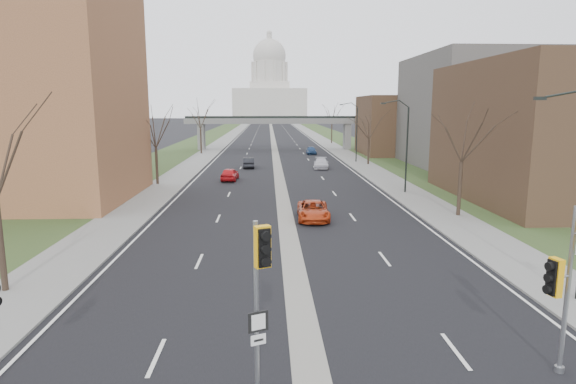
{
  "coord_description": "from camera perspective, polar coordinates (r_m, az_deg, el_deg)",
  "views": [
    {
      "loc": [
        -1.27,
        -12.79,
        8.14
      ],
      "look_at": [
        -0.32,
        10.16,
        4.07
      ],
      "focal_mm": 30.0,
      "sensor_mm": 36.0,
      "label": 1
    }
  ],
  "objects": [
    {
      "name": "road_surface",
      "position": [
        163.0,
        -1.93,
        7.18
      ],
      "size": [
        20.0,
        600.0,
        0.01
      ],
      "primitive_type": "cube",
      "color": "black",
      "rests_on": "ground"
    },
    {
      "name": "median_strip",
      "position": [
        163.0,
        -1.93,
        7.18
      ],
      "size": [
        1.2,
        600.0,
        0.02
      ],
      "primitive_type": "cube",
      "color": "gray",
      "rests_on": "ground"
    },
    {
      "name": "sidewalk_right",
      "position": [
        163.53,
        2.31,
        7.2
      ],
      "size": [
        4.0,
        600.0,
        0.12
      ],
      "primitive_type": "cube",
      "color": "gray",
      "rests_on": "ground"
    },
    {
      "name": "sidewalk_left",
      "position": [
        163.35,
        -6.18,
        7.15
      ],
      "size": [
        4.0,
        600.0,
        0.12
      ],
      "primitive_type": "cube",
      "color": "gray",
      "rests_on": "ground"
    },
    {
      "name": "grass_verge_right",
      "position": [
        164.13,
        4.41,
        7.19
      ],
      "size": [
        8.0,
        600.0,
        0.1
      ],
      "primitive_type": "cube",
      "color": "#2E4520",
      "rests_on": "ground"
    },
    {
      "name": "grass_verge_left",
      "position": [
        163.85,
        -8.29,
        7.11
      ],
      "size": [
        8.0,
        600.0,
        0.1
      ],
      "primitive_type": "cube",
      "color": "#2E4520",
      "rests_on": "ground"
    },
    {
      "name": "commercial_block_near",
      "position": [
        48.03,
        29.57,
        6.19
      ],
      "size": [
        16.0,
        20.0,
        12.0
      ],
      "primitive_type": "cube",
      "color": "#503A25",
      "rests_on": "ground"
    },
    {
      "name": "commercial_block_mid",
      "position": [
        71.1,
        22.22,
        8.79
      ],
      "size": [
        18.0,
        22.0,
        15.0
      ],
      "primitive_type": "cube",
      "color": "#5A5852",
      "rests_on": "ground"
    },
    {
      "name": "commercial_block_far",
      "position": [
        86.06,
        13.44,
        7.68
      ],
      "size": [
        14.0,
        14.0,
        10.0
      ],
      "primitive_type": "cube",
      "color": "#503A25",
      "rests_on": "ground"
    },
    {
      "name": "pedestrian_bridge",
      "position": [
        92.86,
        -1.6,
        8.01
      ],
      "size": [
        34.0,
        3.0,
        6.45
      ],
      "color": "slate",
      "rests_on": "ground"
    },
    {
      "name": "capitol",
      "position": [
        332.96,
        -2.2,
        11.84
      ],
      "size": [
        48.0,
        42.0,
        55.75
      ],
      "color": "silver",
      "rests_on": "ground"
    },
    {
      "name": "streetlight_near",
      "position": [
        22.47,
        30.87,
        5.6
      ],
      "size": [
        2.61,
        0.2,
        8.7
      ],
      "color": "black",
      "rests_on": "sidewalk_right"
    },
    {
      "name": "streetlight_mid",
      "position": [
        46.45,
        13.07,
        8.32
      ],
      "size": [
        2.61,
        0.2,
        8.7
      ],
      "color": "black",
      "rests_on": "sidewalk_right"
    },
    {
      "name": "streetlight_far",
      "position": [
        71.86,
        7.55,
        9.01
      ],
      "size": [
        2.61,
        0.2,
        8.7
      ],
      "color": "black",
      "rests_on": "sidewalk_right"
    },
    {
      "name": "tree_left_b",
      "position": [
        52.16,
        -15.5,
        7.58
      ],
      "size": [
        6.75,
        6.75,
        8.81
      ],
      "color": "#382B21",
      "rests_on": "sidewalk_left"
    },
    {
      "name": "tree_left_c",
      "position": [
        85.61,
        -10.38,
        9.15
      ],
      "size": [
        7.65,
        7.65,
        9.99
      ],
      "color": "#382B21",
      "rests_on": "sidewalk_left"
    },
    {
      "name": "tree_right_a",
      "position": [
        37.64,
        20.08,
        7.15
      ],
      "size": [
        7.2,
        7.2,
        9.4
      ],
      "color": "#382B21",
      "rests_on": "sidewalk_right"
    },
    {
      "name": "tree_right_b",
      "position": [
        69.32,
        9.61,
        7.99
      ],
      "size": [
        6.3,
        6.3,
        8.22
      ],
      "color": "#382B21",
      "rests_on": "sidewalk_right"
    },
    {
      "name": "tree_right_c",
      "position": [
        108.74,
        5.24,
        9.42
      ],
      "size": [
        7.65,
        7.65,
        9.99
      ],
      "color": "#382B21",
      "rests_on": "sidewalk_right"
    },
    {
      "name": "signal_pole_median",
      "position": [
        13.21,
        -3.34,
        -10.26
      ],
      "size": [
        0.74,
        0.85,
        5.11
      ],
      "rotation": [
        0.0,
        0.0,
        0.4
      ],
      "color": "gray",
      "rests_on": "ground"
    },
    {
      "name": "signal_pole_right",
      "position": [
        16.55,
        30.45,
        -7.82
      ],
      "size": [
        1.11,
        0.88,
        5.28
      ],
      "rotation": [
        0.0,
        0.0,
        0.22
      ],
      "color": "gray",
      "rests_on": "ground"
    },
    {
      "name": "car_left_near",
      "position": [
        54.4,
        -6.91,
        2.12
      ],
      "size": [
        1.99,
        4.3,
        1.43
      ],
      "primitive_type": "imported",
      "rotation": [
        0.0,
        0.0,
        3.07
      ],
      "color": "red",
      "rests_on": "ground"
    },
    {
      "name": "car_left_far",
      "position": [
        65.63,
        -4.67,
        3.49
      ],
      "size": [
        1.61,
        4.21,
        1.37
      ],
      "primitive_type": "imported",
      "rotation": [
        0.0,
        0.0,
        3.18
      ],
      "color": "black",
      "rests_on": "ground"
    },
    {
      "name": "car_right_near",
      "position": [
        35.28,
        3.01,
        -2.19
      ],
      "size": [
        2.43,
        4.95,
        1.35
      ],
      "primitive_type": "imported",
      "rotation": [
        0.0,
        0.0,
        -0.04
      ],
      "color": "#B33613",
      "rests_on": "ground"
    },
    {
      "name": "car_right_mid",
      "position": [
        64.87,
        3.94,
        3.42
      ],
      "size": [
        2.39,
        4.87,
        1.36
      ],
      "primitive_type": "imported",
      "rotation": [
        0.0,
        0.0,
        -0.1
      ],
      "color": "silver",
      "rests_on": "ground"
    },
    {
      "name": "car_right_far",
      "position": [
        84.38,
        2.77,
        4.96
      ],
      "size": [
        1.64,
        4.0,
        1.36
      ],
      "primitive_type": "imported",
      "rotation": [
        0.0,
        0.0,
        0.01
      ],
      "color": "navy",
      "rests_on": "ground"
    }
  ]
}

